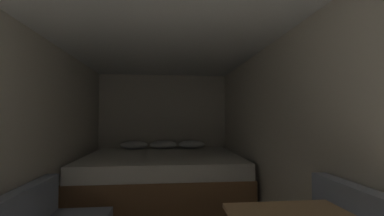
{
  "coord_description": "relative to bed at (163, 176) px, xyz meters",
  "views": [
    {
      "loc": [
        0.05,
        -0.68,
        1.22
      ],
      "look_at": [
        0.35,
        2.3,
        1.34
      ],
      "focal_mm": 23.76,
      "sensor_mm": 36.0,
      "label": 1
    }
  ],
  "objects": [
    {
      "name": "wall_back",
      "position": [
        0.0,
        0.98,
        0.67
      ],
      "size": [
        2.48,
        0.05,
        2.04
      ],
      "primitive_type": "cube",
      "color": "beige",
      "rests_on": "ground"
    },
    {
      "name": "wall_left",
      "position": [
        -1.21,
        -1.52,
        0.67
      ],
      "size": [
        0.05,
        4.95,
        2.04
      ],
      "primitive_type": "cube",
      "color": "beige",
      "rests_on": "ground"
    },
    {
      "name": "wall_right",
      "position": [
        1.21,
        -1.52,
        0.67
      ],
      "size": [
        0.05,
        4.95,
        2.04
      ],
      "primitive_type": "cube",
      "color": "beige",
      "rests_on": "ground"
    },
    {
      "name": "ceiling_slab",
      "position": [
        0.0,
        -1.52,
        1.72
      ],
      "size": [
        2.48,
        4.95,
        0.05
      ],
      "primitive_type": "cube",
      "color": "white",
      "rests_on": "wall_left"
    },
    {
      "name": "bed",
      "position": [
        0.0,
        0.0,
        0.0
      ],
      "size": [
        2.26,
        1.85,
        0.82
      ],
      "color": "brown",
      "rests_on": "ground"
    }
  ]
}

